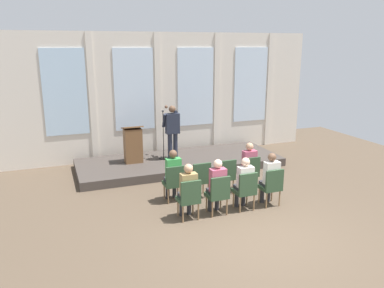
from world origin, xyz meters
name	(u,v)px	position (x,y,z in m)	size (l,w,h in m)	color
ground_plane	(257,235)	(0.00, 0.00, 0.00)	(16.36, 16.36, 0.00)	brown
rear_partition	(167,95)	(0.04, 6.28, 2.11)	(10.79, 0.14, 4.17)	silver
stage_platform	(180,163)	(0.00, 4.82, 0.13)	(6.34, 2.34, 0.25)	#3F3833
speaker	(172,128)	(-0.22, 4.88, 1.24)	(0.50, 0.69, 1.70)	#232838
mic_stand	(164,148)	(-0.47, 5.04, 0.59)	(0.28, 0.28, 1.56)	black
lectern	(133,145)	(-1.44, 5.01, 0.81)	(0.60, 0.48, 1.16)	brown
chair_r0_c0	(174,181)	(-1.05, 2.21, 0.53)	(0.46, 0.44, 0.94)	olive
audience_r0_c0	(173,173)	(-1.05, 2.30, 0.73)	(0.36, 0.39, 1.31)	#2D2D33
chair_r0_c1	(200,178)	(-0.35, 2.21, 0.53)	(0.46, 0.44, 0.94)	olive
chair_r0_c2	(226,174)	(0.35, 2.21, 0.53)	(0.46, 0.44, 0.94)	olive
chair_r0_c3	(250,171)	(1.05, 2.21, 0.53)	(0.46, 0.44, 0.94)	olive
audience_r0_c3	(248,164)	(1.05, 2.30, 0.72)	(0.36, 0.39, 1.30)	#2D2D33
chair_r1_c0	(189,197)	(-1.05, 1.14, 0.53)	(0.46, 0.44, 0.94)	olive
audience_r1_c0	(188,188)	(-1.05, 1.23, 0.71)	(0.36, 0.39, 1.28)	#2D2D33
chair_r1_c1	(218,193)	(-0.35, 1.14, 0.53)	(0.46, 0.44, 0.94)	olive
audience_r1_c1	(217,184)	(-0.35, 1.22, 0.72)	(0.36, 0.39, 1.30)	#2D2D33
chair_r1_c2	(246,189)	(0.35, 1.14, 0.53)	(0.46, 0.44, 0.94)	olive
audience_r1_c2	(244,180)	(0.35, 1.23, 0.71)	(0.36, 0.39, 1.27)	#2D2D33
chair_r1_c3	(272,185)	(1.05, 1.14, 0.53)	(0.46, 0.44, 0.94)	olive
audience_r1_c3	(270,176)	(1.05, 1.22, 0.73)	(0.36, 0.39, 1.31)	#2D2D33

